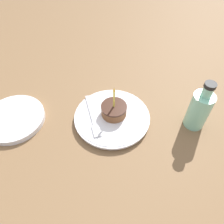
{
  "coord_description": "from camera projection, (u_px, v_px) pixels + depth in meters",
  "views": [
    {
      "loc": [
        0.42,
        0.14,
        0.58
      ],
      "look_at": [
        -0.02,
        0.02,
        0.04
      ],
      "focal_mm": 35.0,
      "sensor_mm": 36.0,
      "label": 1
    }
  ],
  "objects": [
    {
      "name": "bottle",
      "position": [
        199.0,
        109.0,
        0.67
      ],
      "size": [
        0.07,
        0.07,
        0.18
      ],
      "color": "#8CD1B2",
      "rests_on": "ground_plane"
    },
    {
      "name": "fork",
      "position": [
        93.0,
        118.0,
        0.71
      ],
      "size": [
        0.17,
        0.1,
        0.0
      ],
      "color": "silver",
      "rests_on": "plate"
    },
    {
      "name": "plate",
      "position": [
        112.0,
        117.0,
        0.73
      ],
      "size": [
        0.25,
        0.25,
        0.02
      ],
      "color": "silver",
      "rests_on": "ground_plane"
    },
    {
      "name": "side_plate",
      "position": [
        14.0,
        119.0,
        0.73
      ],
      "size": [
        0.2,
        0.2,
        0.02
      ],
      "color": "silver",
      "rests_on": "ground_plane"
    },
    {
      "name": "ground_plane",
      "position": [
        104.0,
        127.0,
        0.74
      ],
      "size": [
        2.4,
        2.4,
        0.04
      ],
      "color": "brown",
      "rests_on": "ground"
    },
    {
      "name": "cake_slice",
      "position": [
        114.0,
        110.0,
        0.71
      ],
      "size": [
        0.08,
        0.08,
        0.12
      ],
      "color": "brown",
      "rests_on": "plate"
    }
  ]
}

